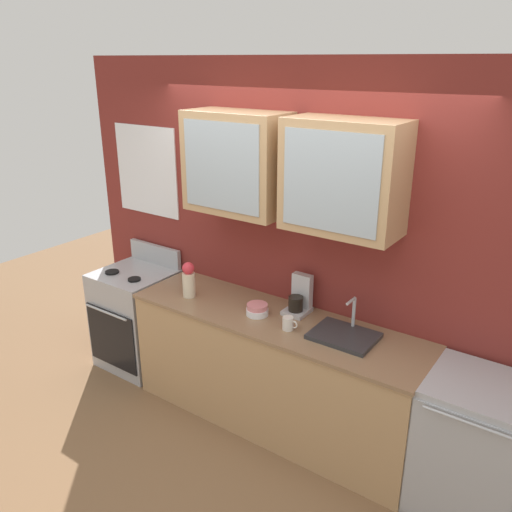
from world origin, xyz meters
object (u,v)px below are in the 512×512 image
(vase, at_px, (189,280))
(coffee_maker, at_px, (299,298))
(stove_range, at_px, (137,318))
(sink_faucet, at_px, (344,335))
(cup_near_sink, at_px, (288,323))
(dishwasher, at_px, (471,447))
(bowl_stack, at_px, (257,310))

(vase, distance_m, coffee_maker, 0.90)
(stove_range, bearing_deg, sink_faucet, 0.85)
(cup_near_sink, relative_size, dishwasher, 0.13)
(sink_faucet, xyz_separation_m, bowl_stack, (-0.68, -0.06, 0.02))
(sink_faucet, relative_size, bowl_stack, 2.62)
(stove_range, distance_m, dishwasher, 2.96)
(stove_range, height_order, dishwasher, stove_range)
(bowl_stack, bearing_deg, cup_near_sink, -10.99)
(vase, height_order, coffee_maker, coffee_maker)
(bowl_stack, relative_size, dishwasher, 0.18)
(stove_range, xyz_separation_m, vase, (0.74, -0.08, 0.59))
(stove_range, distance_m, bowl_stack, 1.46)
(bowl_stack, height_order, dishwasher, bowl_stack)
(stove_range, height_order, coffee_maker, coffee_maker)
(stove_range, height_order, vase, vase)
(bowl_stack, xyz_separation_m, coffee_maker, (0.23, 0.22, 0.07))
(cup_near_sink, bearing_deg, stove_range, 176.91)
(sink_faucet, bearing_deg, dishwasher, -2.19)
(stove_range, distance_m, vase, 0.95)
(dishwasher, bearing_deg, sink_faucet, 177.81)
(vase, height_order, cup_near_sink, vase)
(dishwasher, bearing_deg, vase, -178.06)
(stove_range, bearing_deg, dishwasher, -0.08)
(vase, height_order, dishwasher, vase)
(bowl_stack, bearing_deg, coffee_maker, 44.41)
(vase, bearing_deg, stove_range, 173.92)
(bowl_stack, xyz_separation_m, dishwasher, (1.58, 0.03, -0.50))
(stove_range, bearing_deg, vase, -6.08)
(vase, bearing_deg, sink_faucet, 4.78)
(sink_faucet, relative_size, coffee_maker, 1.49)
(stove_range, xyz_separation_m, cup_near_sink, (1.68, -0.09, 0.50))
(sink_faucet, height_order, dishwasher, sink_faucet)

